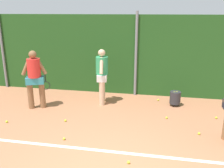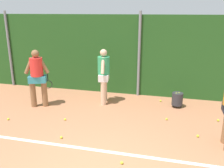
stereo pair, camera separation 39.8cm
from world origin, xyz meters
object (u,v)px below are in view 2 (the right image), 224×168
at_px(tennis_ball_6, 8,119).
at_px(tennis_ball_13, 198,136).
at_px(tennis_ball_5, 65,119).
at_px(tennis_ball_7, 218,120).
at_px(ball_hopper, 177,99).
at_px(tennis_ball_2, 167,119).
at_px(tennis_ball_10, 161,101).
at_px(player_backcourt_far, 104,73).
at_px(tennis_ball_4, 122,163).
at_px(tennis_ball_8, 61,137).
at_px(player_midcourt, 37,75).

relative_size(tennis_ball_6, tennis_ball_13, 1.00).
xyz_separation_m(tennis_ball_5, tennis_ball_7, (4.38, 1.02, 0.00)).
height_order(ball_hopper, tennis_ball_7, ball_hopper).
bearing_deg(tennis_ball_13, tennis_ball_2, 134.14).
bearing_deg(tennis_ball_10, tennis_ball_7, -35.11).
distance_m(player_backcourt_far, tennis_ball_4, 3.75).
distance_m(ball_hopper, tennis_ball_10, 0.71).
bearing_deg(tennis_ball_6, tennis_ball_13, 3.20).
bearing_deg(ball_hopper, tennis_ball_10, 146.54).
height_order(tennis_ball_6, tennis_ball_8, same).
relative_size(tennis_ball_4, tennis_ball_6, 1.00).
bearing_deg(tennis_ball_4, ball_hopper, 72.06).
height_order(player_backcourt_far, tennis_ball_10, player_backcourt_far).
bearing_deg(tennis_ball_2, tennis_ball_7, 10.73).
bearing_deg(tennis_ball_8, ball_hopper, 45.14).
bearing_deg(player_midcourt, tennis_ball_6, -126.41).
height_order(ball_hopper, tennis_ball_8, ball_hopper).
xyz_separation_m(player_midcourt, tennis_ball_7, (5.69, 0.19, -1.04)).
height_order(tennis_ball_6, tennis_ball_7, same).
xyz_separation_m(player_backcourt_far, tennis_ball_6, (-2.37, -2.06, -1.03)).
relative_size(player_backcourt_far, tennis_ball_7, 28.66).
relative_size(player_midcourt, tennis_ball_8, 29.08).
relative_size(player_midcourt, tennis_ball_2, 29.08).
bearing_deg(tennis_ball_10, tennis_ball_2, -80.15).
relative_size(player_midcourt, ball_hopper, 3.74).
height_order(player_midcourt, tennis_ball_7, player_midcourt).
distance_m(ball_hopper, tennis_ball_6, 5.36).
xyz_separation_m(tennis_ball_2, tennis_ball_4, (-0.85, -2.42, 0.00)).
height_order(player_midcourt, tennis_ball_8, player_midcourt).
relative_size(ball_hopper, tennis_ball_7, 7.78).
bearing_deg(tennis_ball_7, player_backcourt_far, 170.00).
bearing_deg(tennis_ball_8, player_midcourt, 131.96).
height_order(player_backcourt_far, ball_hopper, player_backcourt_far).
bearing_deg(tennis_ball_4, tennis_ball_13, 43.70).
xyz_separation_m(tennis_ball_6, tennis_ball_13, (5.37, 0.30, 0.00)).
relative_size(tennis_ball_7, tennis_ball_8, 1.00).
xyz_separation_m(tennis_ball_2, tennis_ball_8, (-2.56, -1.75, 0.00)).
xyz_separation_m(tennis_ball_6, tennis_ball_8, (1.99, -0.61, 0.00)).
xyz_separation_m(player_midcourt, tennis_ball_4, (3.37, -2.51, -1.04)).
height_order(tennis_ball_4, tennis_ball_6, same).
height_order(ball_hopper, tennis_ball_13, ball_hopper).
bearing_deg(tennis_ball_8, player_backcourt_far, 82.05).
bearing_deg(player_backcourt_far, tennis_ball_4, 12.04).
height_order(tennis_ball_4, tennis_ball_13, same).
xyz_separation_m(player_midcourt, tennis_ball_10, (3.96, 1.40, -1.04)).
bearing_deg(tennis_ball_4, tennis_ball_5, 140.88).
distance_m(player_midcourt, player_backcourt_far, 2.19).
bearing_deg(tennis_ball_2, tennis_ball_6, -166.02).
xyz_separation_m(ball_hopper, tennis_ball_10, (-0.56, 0.37, -0.26)).
bearing_deg(ball_hopper, tennis_ball_6, -155.04).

